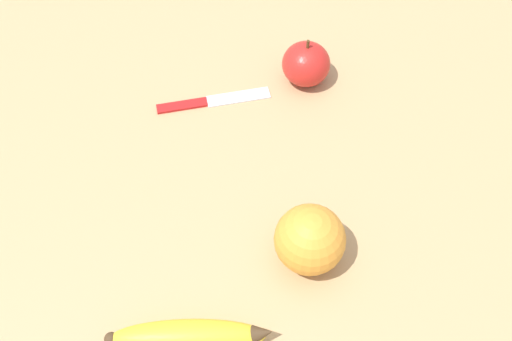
{
  "coord_description": "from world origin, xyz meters",
  "views": [
    {
      "loc": [
        0.25,
        0.36,
        0.66
      ],
      "look_at": [
        -0.05,
        0.02,
        0.03
      ],
      "focal_mm": 42.0,
      "sensor_mm": 36.0,
      "label": 1
    }
  ],
  "objects_px": {
    "paring_knife": "(209,101)",
    "apple": "(306,64)",
    "orange": "(310,240)",
    "banana": "(190,337)"
  },
  "relations": [
    {
      "from": "apple",
      "to": "orange",
      "type": "bearing_deg",
      "value": 45.48
    },
    {
      "from": "banana",
      "to": "orange",
      "type": "distance_m",
      "value": 0.18
    },
    {
      "from": "orange",
      "to": "apple",
      "type": "distance_m",
      "value": 0.3
    },
    {
      "from": "banana",
      "to": "orange",
      "type": "bearing_deg",
      "value": 37.12
    },
    {
      "from": "orange",
      "to": "banana",
      "type": "bearing_deg",
      "value": -3.88
    },
    {
      "from": "paring_knife",
      "to": "apple",
      "type": "bearing_deg",
      "value": 96.09
    },
    {
      "from": "orange",
      "to": "paring_knife",
      "type": "bearing_deg",
      "value": -105.09
    },
    {
      "from": "banana",
      "to": "paring_knife",
      "type": "distance_m",
      "value": 0.36
    },
    {
      "from": "banana",
      "to": "apple",
      "type": "distance_m",
      "value": 0.44
    },
    {
      "from": "banana",
      "to": "orange",
      "type": "xyz_separation_m",
      "value": [
        -0.17,
        0.01,
        0.02
      ]
    }
  ]
}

